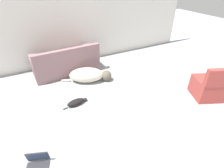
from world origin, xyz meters
name	(u,v)px	position (x,y,z in m)	size (l,w,h in m)	color
ground_plane	(184,168)	(0.00, 0.00, 0.00)	(20.00, 20.00, 0.00)	#999EA3
wall_back	(81,18)	(0.00, 4.48, 1.36)	(7.68, 0.06, 2.71)	silver
couch	(66,63)	(-0.78, 3.84, 0.28)	(1.88, 0.90, 0.83)	gray
dog	(89,75)	(-0.38, 3.06, 0.18)	(1.32, 0.83, 0.37)	beige
cat	(77,102)	(-1.00, 2.23, 0.06)	(0.59, 0.23, 0.13)	black
laptop_open	(38,161)	(-1.98, 1.09, 0.07)	(0.41, 0.36, 0.23)	#2D2D33
side_chair	(209,87)	(1.85, 1.08, 0.29)	(0.82, 0.82, 0.87)	#993833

